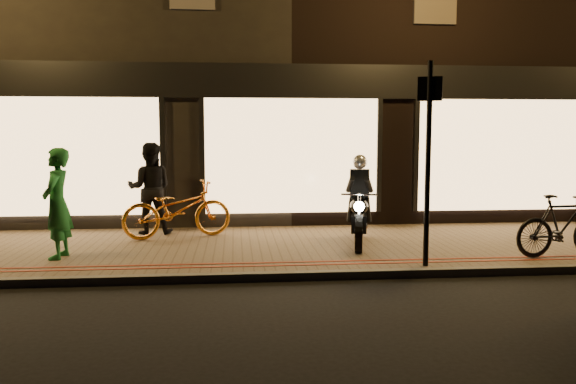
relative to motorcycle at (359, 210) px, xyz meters
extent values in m
plane|color=black|center=(-0.98, -1.90, -0.73)|extent=(90.00, 90.00, 0.00)
cube|color=brown|center=(-0.98, 0.10, -0.67)|extent=(50.00, 4.00, 0.12)
cube|color=#59544C|center=(-0.98, -1.85, -0.67)|extent=(50.00, 0.14, 0.12)
cube|color=maroon|center=(-0.98, -1.45, -0.61)|extent=(50.00, 0.06, 0.01)
cube|color=maroon|center=(-0.98, -1.25, -0.61)|extent=(50.00, 0.06, 0.01)
cube|color=black|center=(-6.98, 7.10, 3.52)|extent=(12.00, 10.00, 8.50)
cube|color=black|center=(5.02, 7.10, 3.52)|extent=(12.00, 10.00, 8.50)
cube|color=black|center=(-0.98, 2.05, 2.42)|extent=(48.00, 0.12, 0.70)
cube|color=#FFC97F|center=(-5.48, 2.04, 0.88)|extent=(3.60, 0.06, 2.38)
cube|color=#FFC97F|center=(-0.98, 2.04, 0.88)|extent=(3.60, 0.06, 2.38)
cube|color=#FFC97F|center=(3.52, 2.04, 0.88)|extent=(3.60, 0.06, 2.38)
cylinder|color=black|center=(-0.15, -0.67, -0.29)|extent=(0.26, 0.65, 0.64)
cylinder|color=black|center=(0.13, 0.60, -0.29)|extent=(0.26, 0.65, 0.64)
cylinder|color=silver|center=(-0.15, -0.67, -0.29)|extent=(0.17, 0.17, 0.14)
cylinder|color=silver|center=(0.13, 0.60, -0.29)|extent=(0.17, 0.17, 0.14)
cube|color=black|center=(0.00, 0.01, -0.21)|extent=(0.41, 0.74, 0.30)
ellipsoid|color=black|center=(-0.03, -0.12, 0.09)|extent=(0.43, 0.56, 0.29)
cube|color=black|center=(0.07, 0.30, 0.09)|extent=(0.34, 0.59, 0.09)
cylinder|color=silver|center=(-0.12, -0.53, 0.34)|extent=(0.59, 0.16, 0.03)
cylinder|color=silver|center=(-0.14, -0.62, 0.01)|extent=(0.12, 0.33, 0.71)
sphere|color=white|center=(-0.17, -0.76, 0.17)|extent=(0.20, 0.20, 0.17)
cylinder|color=silver|center=(0.22, 0.42, -0.33)|extent=(0.19, 0.55, 0.07)
cube|color=black|center=(0.04, 0.18, 0.44)|extent=(0.38, 0.29, 0.55)
sphere|color=silver|center=(0.03, 0.12, 0.85)|extent=(0.31, 0.31, 0.26)
cylinder|color=black|center=(-0.19, -0.10, 0.47)|extent=(0.14, 0.61, 0.34)
cylinder|color=black|center=(0.12, -0.17, 0.47)|extent=(0.30, 0.59, 0.34)
cylinder|color=black|center=(-0.11, 0.17, -0.01)|extent=(0.14, 0.28, 0.46)
cylinder|color=black|center=(0.17, 0.11, -0.01)|extent=(0.24, 0.29, 0.46)
cylinder|color=black|center=(0.64, -1.65, 0.89)|extent=(0.11, 0.11, 3.00)
cube|color=black|center=(0.64, -1.65, 1.99)|extent=(0.33, 0.17, 0.35)
imported|color=orange|center=(-3.26, 0.98, -0.08)|extent=(2.15, 1.26, 1.07)
imported|color=black|center=(3.03, -1.25, -0.11)|extent=(1.71, 0.65, 1.00)
imported|color=#1E7132|center=(-4.95, -0.61, 0.25)|extent=(0.44, 0.65, 1.74)
imported|color=black|center=(-3.83, 1.46, 0.28)|extent=(0.89, 0.71, 1.78)
camera|label=1|loc=(-2.17, -9.61, 1.35)|focal=35.00mm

